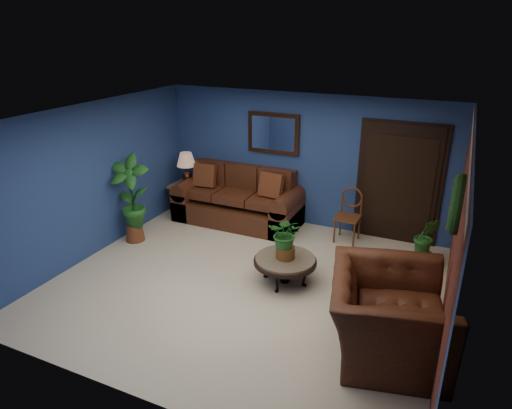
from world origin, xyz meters
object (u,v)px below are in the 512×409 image
at_px(end_table, 188,191).
at_px(sofa, 240,203).
at_px(coffee_table, 285,261).
at_px(table_lamp, 186,165).
at_px(armchair, 388,315).
at_px(side_chair, 349,211).

bearing_deg(end_table, sofa, 2.03).
xyz_separation_m(coffee_table, end_table, (-2.81, 1.77, 0.11)).
distance_m(table_lamp, armchair, 5.24).
xyz_separation_m(table_lamp, side_chair, (3.31, 0.07, -0.46)).
xyz_separation_m(end_table, side_chair, (3.31, 0.07, 0.09)).
bearing_deg(table_lamp, armchair, -31.48).
relative_size(coffee_table, end_table, 1.43).
bearing_deg(side_chair, end_table, -176.28).
xyz_separation_m(sofa, coffee_table, (1.65, -1.81, -0.01)).
relative_size(sofa, coffee_table, 2.57).
xyz_separation_m(coffee_table, side_chair, (0.50, 1.84, 0.20)).
bearing_deg(armchair, table_lamp, 45.77).
xyz_separation_m(coffee_table, armchair, (1.64, -0.96, 0.14)).
bearing_deg(sofa, coffee_table, -47.63).
bearing_deg(side_chair, sofa, -176.72).
bearing_deg(coffee_table, end_table, 147.87).
bearing_deg(coffee_table, side_chair, 74.73).
height_order(end_table, armchair, armchair).
height_order(table_lamp, armchair, table_lamp).
xyz_separation_m(sofa, end_table, (-1.16, -0.04, 0.10)).
bearing_deg(sofa, side_chair, 0.80).
bearing_deg(end_table, table_lamp, 135.00).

